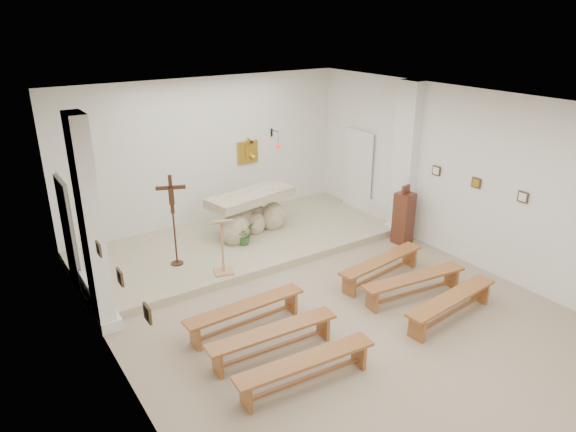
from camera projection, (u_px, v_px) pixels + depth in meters
ground at (341, 317)px, 8.68m from camera, size 7.00×10.00×0.00m
wall_left at (123, 282)px, 6.24m from camera, size 0.02×10.00×3.50m
wall_right at (486, 184)px, 9.83m from camera, size 0.02×10.00×3.50m
wall_back at (207, 154)px, 11.90m from camera, size 7.00×0.02×3.50m
ceiling at (350, 110)px, 7.39m from camera, size 7.00×10.00×0.02m
sanctuary_platform at (241, 242)px, 11.36m from camera, size 6.98×3.00×0.15m
pilaster_left at (91, 227)px, 7.84m from camera, size 0.26×0.55×3.50m
pilaster_right at (405, 161)px, 11.32m from camera, size 0.26×0.55×3.50m
gold_wall_relief at (248, 152)px, 12.45m from camera, size 0.55×0.04×0.55m
sanctuary_lamp at (278, 144)px, 12.56m from camera, size 0.11×0.36×0.44m
station_frame_left_front at (147, 313)px, 5.64m from camera, size 0.03×0.20×0.20m
station_frame_left_mid at (120, 277)px, 6.41m from camera, size 0.03×0.20×0.20m
station_frame_left_rear at (99, 249)px, 7.19m from camera, size 0.03×0.20×0.20m
station_frame_right_front at (523, 197)px, 9.22m from camera, size 0.03×0.20×0.20m
station_frame_right_mid at (476, 183)px, 9.99m from camera, size 0.03×0.20×0.20m
station_frame_right_rear at (436, 171)px, 10.76m from camera, size 0.03×0.20×0.20m
radiator_left at (89, 293)px, 8.90m from camera, size 0.10×0.85×0.52m
radiator_right at (381, 214)px, 12.44m from camera, size 0.10×0.85×0.52m
altar at (250, 216)px, 11.52m from camera, size 2.14×1.15×1.05m
lectern at (223, 246)px, 9.65m from camera, size 0.49×0.44×1.15m
crucifix_stand at (173, 214)px, 9.81m from camera, size 0.54×0.26×1.85m
potted_plant at (244, 234)px, 11.00m from camera, size 0.54×0.52×0.47m
donation_pedestal at (403, 218)px, 11.31m from camera, size 0.41×0.41×1.35m
bench_left_front at (246, 311)px, 8.27m from camera, size 2.09×0.37×0.44m
bench_right_front at (382, 264)px, 9.80m from camera, size 2.10×0.59×0.44m
bench_left_second at (273, 336)px, 7.62m from camera, size 2.10×0.45×0.44m
bench_right_second at (414, 282)px, 9.16m from camera, size 2.10×0.58×0.44m
bench_left_third at (306, 366)px, 6.98m from camera, size 2.10×0.50×0.44m
bench_right_third at (451, 302)px, 8.51m from camera, size 2.10×0.53×0.44m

